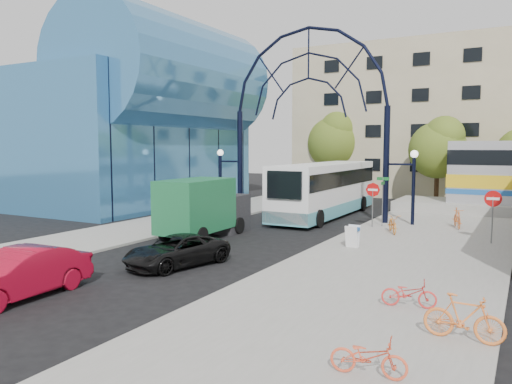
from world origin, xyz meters
The scene contains 21 objects.
ground centered at (0.00, 0.00, 0.00)m, with size 120.00×120.00×0.00m, color black.
sidewalk_east centered at (8.00, 4.00, 0.06)m, with size 8.00×56.00×0.12m, color gray.
plaza_west centered at (-6.50, 6.00, 0.06)m, with size 5.00×50.00×0.12m, color gray.
gateway_arch centered at (0.00, 14.00, 8.56)m, with size 13.64×0.44×12.10m.
stop_sign centered at (4.80, 12.00, 1.99)m, with size 0.80×0.07×2.50m.
do_not_enter_sign centered at (11.00, 10.00, 1.98)m, with size 0.76×0.07×2.48m.
street_name_sign centered at (5.20, 12.60, 2.13)m, with size 0.70×0.70×2.80m.
sandwich_board centered at (5.60, 5.98, 0.74)m, with size 0.55×0.61×0.99m.
transit_hall centered at (-15.30, 15.00, 6.70)m, with size 16.50×18.00×14.50m.
apartment_block centered at (2.00, 34.97, 7.00)m, with size 20.00×12.10×14.00m.
tree_north_a centered at (6.12, 25.93, 4.61)m, with size 4.48×4.48×7.00m.
tree_north_b centered at (-3.88, 29.93, 5.27)m, with size 5.12×5.12×8.00m.
city_bus centered at (0.60, 15.68, 1.84)m, with size 3.07×12.83×3.51m.
green_truck centered at (-2.03, 5.42, 1.51)m, with size 2.44×6.03×3.01m.
black_suv centered at (0.55, -0.23, 0.60)m, with size 1.99×4.32×1.20m, color black.
red_sedan centered at (-1.11, -5.86, 0.76)m, with size 1.61×4.60×1.52m, color #A50A23.
bike_near_a centered at (6.27, 10.65, 0.61)m, with size 0.65×1.87×0.98m, color orange.
bike_near_b centered at (9.02, 14.00, 0.67)m, with size 0.52×1.84×1.10m, color orange.
bike_far_a centered at (9.60, -1.35, 0.52)m, with size 0.53×1.51×0.79m, color red.
bike_far_b centered at (11.24, -3.24, 0.67)m, with size 0.52×1.83×1.10m, color orange.
bike_far_c centered at (9.81, -6.07, 0.52)m, with size 0.53×1.52×0.80m, color #EE522F.
Camera 1 is at (12.42, -15.43, 4.64)m, focal length 35.00 mm.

